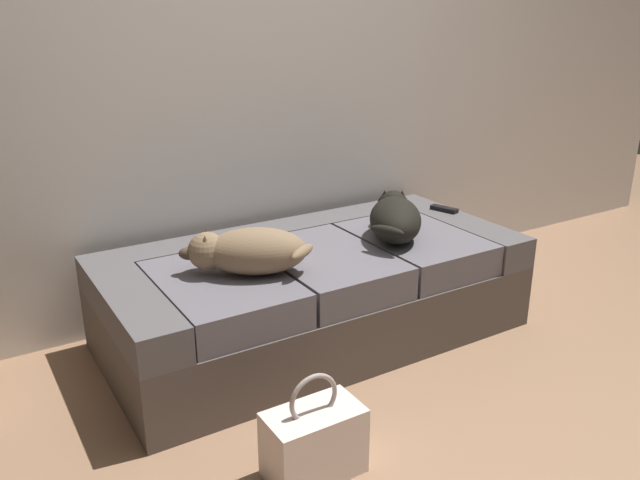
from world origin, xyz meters
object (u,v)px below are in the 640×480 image
object	(u,v)px
tv_remote	(444,209)
handbag	(314,441)
couch	(314,292)
dog_dark	(395,217)
dog_tan	(248,251)

from	to	relation	value
tv_remote	handbag	distance (m)	1.69
couch	handbag	world-z (taller)	couch
couch	handbag	xyz separation A→B (m)	(-0.50, -0.83, -0.10)
couch	tv_remote	world-z (taller)	tv_remote
handbag	tv_remote	bearing A→B (deg)	34.20
tv_remote	dog_dark	bearing A→B (deg)	-176.29
dog_dark	handbag	distance (m)	1.24
dog_tan	handbag	distance (m)	0.83
dog_tan	dog_dark	world-z (taller)	dog_dark
dog_dark	tv_remote	world-z (taller)	dog_dark
tv_remote	couch	bearing A→B (deg)	169.66
couch	dog_dark	size ratio (longest dim) A/B	3.68
dog_dark	tv_remote	bearing A→B (deg)	21.12
couch	dog_dark	world-z (taller)	dog_dark
handbag	dog_tan	bearing A→B (deg)	80.62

